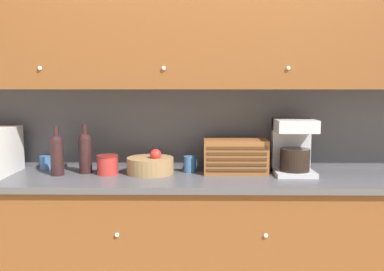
# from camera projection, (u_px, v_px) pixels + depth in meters

# --- Properties ---
(wall_back) EXTENTS (5.89, 0.06, 2.60)m
(wall_back) POSITION_uv_depth(u_px,v_px,m) (192.00, 114.00, 3.08)
(wall_back) COLOR white
(wall_back) RESTS_ON ground_plane
(counter_unit) EXTENTS (3.51, 0.65, 0.92)m
(counter_unit) POSITION_uv_depth(u_px,v_px,m) (192.00, 244.00, 2.83)
(counter_unit) COLOR brown
(counter_unit) RESTS_ON ground_plane
(backsplash_panel) EXTENTS (3.49, 0.01, 0.56)m
(backsplash_panel) POSITION_uv_depth(u_px,v_px,m) (192.00, 128.00, 3.05)
(backsplash_panel) COLOR #4C4C51
(backsplash_panel) RESTS_ON counter_unit
(upper_cabinets) EXTENTS (3.49, 0.40, 0.72)m
(upper_cabinets) POSITION_uv_depth(u_px,v_px,m) (217.00, 34.00, 2.79)
(upper_cabinets) COLOR brown
(upper_cabinets) RESTS_ON backsplash_panel
(mug) EXTENTS (0.11, 0.10, 0.09)m
(mug) POSITION_uv_depth(u_px,v_px,m) (47.00, 162.00, 3.01)
(mug) COLOR #38669E
(mug) RESTS_ON counter_unit
(second_wine_bottle) EXTENTS (0.09, 0.09, 0.32)m
(second_wine_bottle) POSITION_uv_depth(u_px,v_px,m) (57.00, 153.00, 2.77)
(second_wine_bottle) COLOR black
(second_wine_bottle) RESTS_ON counter_unit
(wine_bottle) EXTENTS (0.09, 0.09, 0.33)m
(wine_bottle) POSITION_uv_depth(u_px,v_px,m) (85.00, 151.00, 2.84)
(wine_bottle) COLOR black
(wine_bottle) RESTS_ON counter_unit
(storage_canister) EXTENTS (0.14, 0.14, 0.13)m
(storage_canister) POSITION_uv_depth(u_px,v_px,m) (107.00, 165.00, 2.81)
(storage_canister) COLOR #B22D28
(storage_canister) RESTS_ON counter_unit
(fruit_basket) EXTENTS (0.31, 0.31, 0.17)m
(fruit_basket) POSITION_uv_depth(u_px,v_px,m) (150.00, 165.00, 2.84)
(fruit_basket) COLOR #937047
(fruit_basket) RESTS_ON counter_unit
(mug_blue_second) EXTENTS (0.09, 0.08, 0.11)m
(mug_blue_second) POSITION_uv_depth(u_px,v_px,m) (190.00, 164.00, 2.89)
(mug_blue_second) COLOR #38669E
(mug_blue_second) RESTS_ON counter_unit
(bread_box) EXTENTS (0.42, 0.26, 0.23)m
(bread_box) POSITION_uv_depth(u_px,v_px,m) (235.00, 156.00, 2.87)
(bread_box) COLOR brown
(bread_box) RESTS_ON counter_unit
(coffee_maker) EXTENTS (0.26, 0.27, 0.36)m
(coffee_maker) POSITION_uv_depth(u_px,v_px,m) (294.00, 147.00, 2.81)
(coffee_maker) COLOR #B7B7BC
(coffee_maker) RESTS_ON counter_unit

